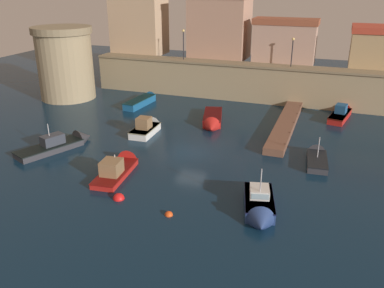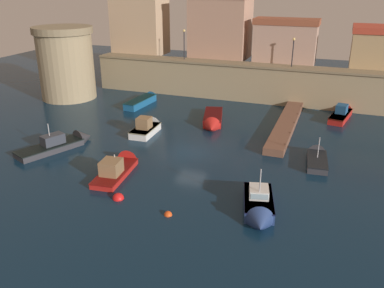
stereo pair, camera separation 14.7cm
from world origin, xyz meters
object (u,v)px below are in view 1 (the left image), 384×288
Objects in this scene: fortress_tower at (65,63)px; moored_boat_7 at (342,113)px; moored_boat_3 at (212,120)px; moored_boat_6 at (148,127)px; quay_lamp_1 at (293,47)px; moored_boat_1 at (144,100)px; moored_boat_4 at (62,143)px; moored_boat_0 at (120,166)px; moored_boat_5 at (260,207)px; quay_lamp_0 at (183,40)px; mooring_buoy_0 at (119,199)px; moored_boat_2 at (317,157)px; mooring_buoy_2 at (282,135)px; mooring_buoy_1 at (169,215)px.

fortress_tower is 1.36× the size of moored_boat_7.
moored_boat_6 is (-5.25, -4.38, 0.11)m from moored_boat_3.
quay_lamp_1 is 19.68m from moored_boat_6.
moored_boat_1 is 10.95m from moored_boat_3.
moored_boat_0 is at bearing -85.58° from moored_boat_4.
moored_boat_5 is 17.35m from moored_boat_6.
quay_lamp_0 is at bearing 2.53° from moored_boat_0.
moored_boat_3 is 17.50m from moored_boat_5.
fortress_tower is at bearing -137.83° from moored_boat_5.
fortress_tower is 11.00× the size of mooring_buoy_0.
moored_boat_0 reaches higher than moored_boat_7.
moored_boat_2 is at bearing -74.08° from quay_lamp_1.
mooring_buoy_0 is at bearing -153.69° from moored_boat_1.
fortress_tower is at bearing -114.62° from moored_boat_3.
moored_boat_4 is 1.51× the size of moored_boat_6.
moored_boat_7 reaches higher than mooring_buoy_2.
moored_boat_4 is 29.25m from moored_boat_7.
fortress_tower is at bearing 56.25° from moored_boat_4.
moored_boat_4 is (-3.57, -20.92, -6.53)m from quay_lamp_0.
moored_boat_5 is 14.87m from mooring_buoy_2.
moored_boat_5 is (18.74, -4.93, 0.08)m from moored_boat_4.
moored_boat_4 is (9.42, -14.10, -4.03)m from fortress_tower.
mooring_buoy_2 is at bearing -102.09° from moored_boat_1.
moored_boat_5 is at bearing -86.18° from quay_lamp_1.
moored_boat_0 is 0.97× the size of moored_boat_3.
moored_boat_1 is 1.33× the size of moored_boat_2.
quay_lamp_0 is 0.58× the size of moored_boat_7.
moored_boat_5 reaches higher than mooring_buoy_1.
moored_boat_3 is (3.47, 12.98, -0.00)m from moored_boat_0.
mooring_buoy_0 is at bearing -101.70° from moored_boat_4.
moored_boat_2 is at bearing -41.54° from quay_lamp_0.
fortress_tower is at bearing 137.10° from mooring_buoy_1.
mooring_buoy_0 is (-13.94, -24.08, -0.47)m from moored_boat_7.
moored_boat_5 is 6.91× the size of mooring_buoy_0.
moored_boat_3 is (7.14, -10.30, -6.52)m from quay_lamp_0.
fortress_tower is at bearing 38.91° from moored_boat_0.
mooring_buoy_0 is at bearing -118.06° from mooring_buoy_2.
quay_lamp_1 is 0.65× the size of moored_boat_2.
moored_boat_4 is 20.52m from mooring_buoy_2.
moored_boat_3 is 6.84m from moored_boat_6.
mooring_buoy_1 is (9.79, -27.98, -6.94)m from quay_lamp_0.
mooring_buoy_0 is 1.23× the size of mooring_buoy_2.
moored_boat_0 is 16.09m from moored_boat_2.
mooring_buoy_2 is at bearing 61.94° from mooring_buoy_0.
moored_boat_4 is 9.16× the size of mooring_buoy_0.
moored_boat_0 reaches higher than mooring_buoy_0.
quay_lamp_0 is 24.93m from moored_boat_2.
mooring_buoy_1 is at bearing -134.00° from moored_boat_0.
moored_boat_3 is 12.79× the size of mooring_buoy_1.
moored_boat_2 is at bearing -16.40° from fortress_tower.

